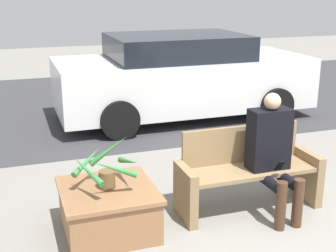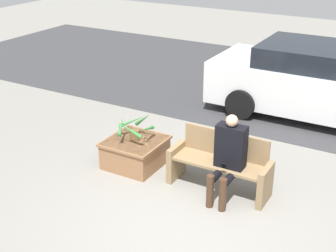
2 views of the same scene
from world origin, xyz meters
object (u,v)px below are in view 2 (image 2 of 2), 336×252
planter_box (135,151)px  potted_plant (135,128)px  person_seated (228,155)px  parked_car (322,82)px  bench (220,164)px

planter_box → potted_plant: (-0.01, 0.01, 0.41)m
potted_plant → person_seated: bearing=-5.3°
planter_box → potted_plant: potted_plant is taller
potted_plant → planter_box: bearing=-48.3°
person_seated → planter_box: (-1.67, 0.15, -0.44)m
person_seated → planter_box: size_ratio=1.40×
person_seated → planter_box: bearing=174.9°
planter_box → parked_car: (2.09, 3.58, 0.48)m
bench → planter_box: 1.50m
bench → person_seated: 0.37m
person_seated → potted_plant: size_ratio=1.96×
planter_box → potted_plant: 0.41m
bench → potted_plant: (-1.49, -0.02, 0.25)m
potted_plant → parked_car: bearing=59.7°
planter_box → potted_plant: size_ratio=1.40×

